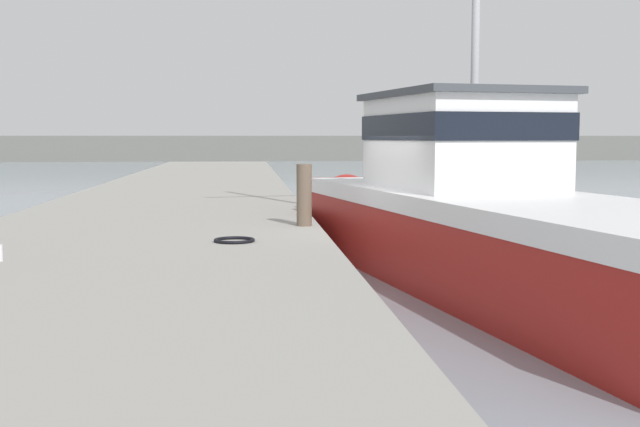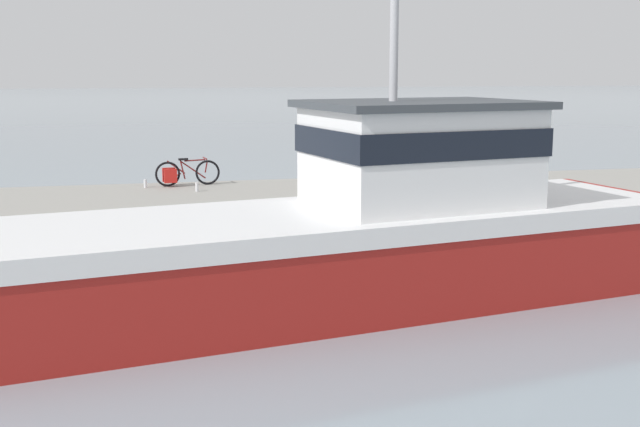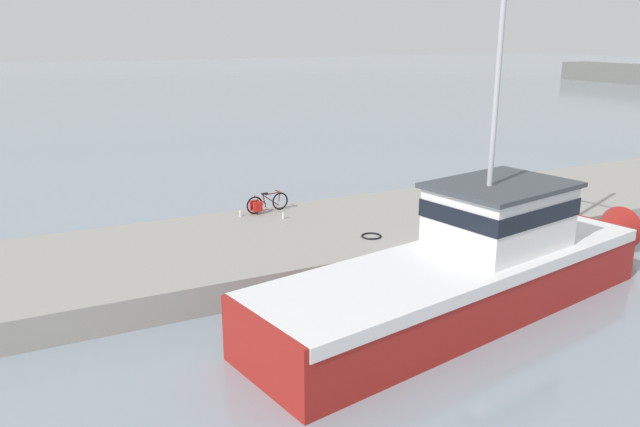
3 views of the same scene
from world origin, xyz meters
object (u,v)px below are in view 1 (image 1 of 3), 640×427
(mooring_post, at_px, (304,195))
(water_bottle_by_bike, at_px, (0,253))
(fishing_boat_main, at_px, (481,212))
(boat_green_anchored, at_px, (432,164))

(mooring_post, distance_m, water_bottle_by_bike, 5.81)
(fishing_boat_main, bearing_deg, mooring_post, 141.99)
(boat_green_anchored, bearing_deg, water_bottle_by_bike, 81.45)
(mooring_post, bearing_deg, water_bottle_by_bike, -138.14)
(fishing_boat_main, distance_m, mooring_post, 3.27)
(fishing_boat_main, relative_size, water_bottle_by_bike, 64.15)
(boat_green_anchored, bearing_deg, fishing_boat_main, 90.56)
(fishing_boat_main, xyz_separation_m, boat_green_anchored, (7.71, 36.35, -0.45))
(boat_green_anchored, height_order, water_bottle_by_bike, boat_green_anchored)
(mooring_post, xyz_separation_m, water_bottle_by_bike, (-4.32, -3.87, -0.46))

